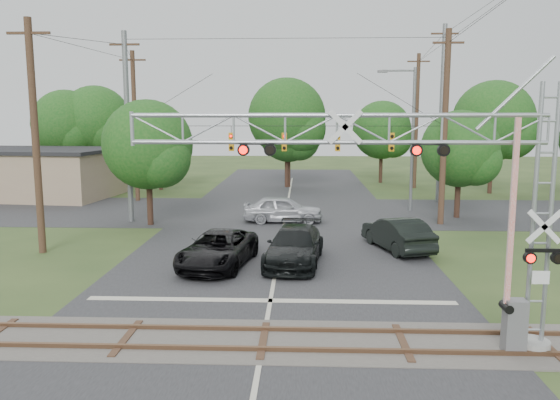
{
  "coord_description": "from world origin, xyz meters",
  "views": [
    {
      "loc": [
        1.1,
        -12.91,
        6.38
      ],
      "look_at": [
        0.26,
        7.5,
        3.31
      ],
      "focal_mm": 35.0,
      "sensor_mm": 36.0,
      "label": 1
    }
  ],
  "objects_px": {
    "crossing_gantry": "(417,187)",
    "car_dark": "(295,246)",
    "pickup_black": "(218,249)",
    "traffic_signal_span": "(300,131)",
    "sedan_silver": "(283,209)",
    "streetlight": "(410,132)",
    "commercial_building": "(12,172)"
  },
  "relations": [
    {
      "from": "traffic_signal_span",
      "to": "streetlight",
      "type": "relative_size",
      "value": 1.98
    },
    {
      "from": "commercial_building",
      "to": "streetlight",
      "type": "relative_size",
      "value": 1.81
    },
    {
      "from": "traffic_signal_span",
      "to": "car_dark",
      "type": "relative_size",
      "value": 3.47
    },
    {
      "from": "sedan_silver",
      "to": "traffic_signal_span",
      "type": "bearing_deg",
      "value": -101.29
    },
    {
      "from": "traffic_signal_span",
      "to": "crossing_gantry",
      "type": "bearing_deg",
      "value": -80.08
    },
    {
      "from": "crossing_gantry",
      "to": "car_dark",
      "type": "relative_size",
      "value": 2.07
    },
    {
      "from": "streetlight",
      "to": "traffic_signal_span",
      "type": "bearing_deg",
      "value": -147.63
    },
    {
      "from": "traffic_signal_span",
      "to": "sedan_silver",
      "type": "xyz_separation_m",
      "value": [
        -1.02,
        0.21,
        -4.8
      ]
    },
    {
      "from": "traffic_signal_span",
      "to": "pickup_black",
      "type": "xyz_separation_m",
      "value": [
        -3.47,
        -10.02,
        -4.87
      ]
    },
    {
      "from": "pickup_black",
      "to": "traffic_signal_span",
      "type": "bearing_deg",
      "value": 79.81
    },
    {
      "from": "car_dark",
      "to": "commercial_building",
      "type": "relative_size",
      "value": 0.32
    },
    {
      "from": "pickup_black",
      "to": "sedan_silver",
      "type": "relative_size",
      "value": 1.12
    },
    {
      "from": "traffic_signal_span",
      "to": "streetlight",
      "type": "height_order",
      "value": "traffic_signal_span"
    },
    {
      "from": "car_dark",
      "to": "streetlight",
      "type": "bearing_deg",
      "value": 68.19
    },
    {
      "from": "crossing_gantry",
      "to": "pickup_black",
      "type": "relative_size",
      "value": 2.11
    },
    {
      "from": "commercial_building",
      "to": "sedan_silver",
      "type": "bearing_deg",
      "value": -18.79
    },
    {
      "from": "commercial_building",
      "to": "crossing_gantry",
      "type": "bearing_deg",
      "value": -41.27
    },
    {
      "from": "sedan_silver",
      "to": "streetlight",
      "type": "distance_m",
      "value": 10.66
    },
    {
      "from": "pickup_black",
      "to": "car_dark",
      "type": "height_order",
      "value": "car_dark"
    },
    {
      "from": "car_dark",
      "to": "commercial_building",
      "type": "distance_m",
      "value": 30.92
    },
    {
      "from": "car_dark",
      "to": "sedan_silver",
      "type": "height_order",
      "value": "sedan_silver"
    },
    {
      "from": "pickup_black",
      "to": "streetlight",
      "type": "bearing_deg",
      "value": 62.38
    },
    {
      "from": "crossing_gantry",
      "to": "streetlight",
      "type": "bearing_deg",
      "value": 79.57
    },
    {
      "from": "streetlight",
      "to": "crossing_gantry",
      "type": "bearing_deg",
      "value": -100.43
    },
    {
      "from": "crossing_gantry",
      "to": "sedan_silver",
      "type": "distance_m",
      "value": 19.41
    },
    {
      "from": "car_dark",
      "to": "crossing_gantry",
      "type": "bearing_deg",
      "value": -62.84
    },
    {
      "from": "crossing_gantry",
      "to": "pickup_black",
      "type": "distance_m",
      "value": 11.35
    },
    {
      "from": "pickup_black",
      "to": "commercial_building",
      "type": "height_order",
      "value": "commercial_building"
    },
    {
      "from": "traffic_signal_span",
      "to": "streetlight",
      "type": "distance_m",
      "value": 8.84
    },
    {
      "from": "crossing_gantry",
      "to": "streetlight",
      "type": "height_order",
      "value": "streetlight"
    },
    {
      "from": "sedan_silver",
      "to": "streetlight",
      "type": "xyz_separation_m",
      "value": [
        8.48,
        4.52,
        4.62
      ]
    },
    {
      "from": "crossing_gantry",
      "to": "car_dark",
      "type": "bearing_deg",
      "value": 110.74
    }
  ]
}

